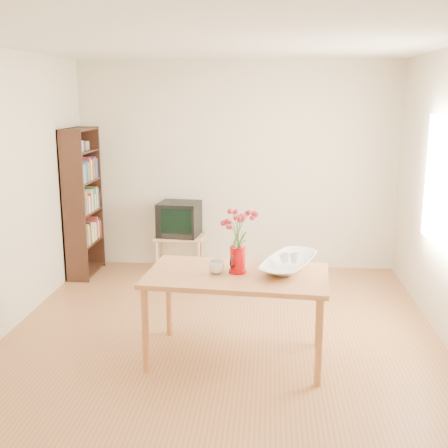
# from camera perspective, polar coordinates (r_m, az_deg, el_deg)

# --- Properties ---
(room) EXTENTS (4.50, 4.50, 4.50)m
(room) POSITION_cam_1_polar(r_m,az_deg,el_deg) (4.90, 0.06, 2.66)
(room) COLOR #925B33
(room) RESTS_ON ground
(table) EXTENTS (1.54, 0.96, 0.75)m
(table) POSITION_cam_1_polar(r_m,az_deg,el_deg) (4.64, 1.31, -5.93)
(table) COLOR #A56338
(table) RESTS_ON ground
(tv_stand) EXTENTS (0.60, 0.45, 0.46)m
(tv_stand) POSITION_cam_1_polar(r_m,az_deg,el_deg) (7.09, -4.53, -1.72)
(tv_stand) COLOR tan
(tv_stand) RESTS_ON ground
(bookshelf) EXTENTS (0.28, 0.70, 1.80)m
(bookshelf) POSITION_cam_1_polar(r_m,az_deg,el_deg) (7.06, -14.13, 1.63)
(bookshelf) COLOR black
(bookshelf) RESTS_ON ground
(pitcher) EXTENTS (0.15, 0.21, 0.22)m
(pitcher) POSITION_cam_1_polar(r_m,az_deg,el_deg) (4.61, 1.39, -3.75)
(pitcher) COLOR red
(pitcher) RESTS_ON table
(flowers) EXTENTS (0.25, 0.25, 0.35)m
(flowers) POSITION_cam_1_polar(r_m,az_deg,el_deg) (4.54, 1.41, -0.30)
(flowers) COLOR #B92B3E
(flowers) RESTS_ON pitcher
(mug) EXTENTS (0.17, 0.17, 0.10)m
(mug) POSITION_cam_1_polar(r_m,az_deg,el_deg) (4.60, -0.79, -4.41)
(mug) COLOR white
(mug) RESTS_ON table
(bowl) EXTENTS (0.69, 0.69, 0.50)m
(bowl) POSITION_cam_1_polar(r_m,az_deg,el_deg) (4.71, 6.68, -1.57)
(bowl) COLOR white
(bowl) RESTS_ON table
(teacup_a) EXTENTS (0.10, 0.10, 0.07)m
(teacup_a) POSITION_cam_1_polar(r_m,az_deg,el_deg) (4.72, 6.18, -2.12)
(teacup_a) COLOR white
(teacup_a) RESTS_ON bowl
(teacup_b) EXTENTS (0.09, 0.09, 0.07)m
(teacup_b) POSITION_cam_1_polar(r_m,az_deg,el_deg) (4.74, 7.20, -2.09)
(teacup_b) COLOR white
(teacup_b) RESTS_ON bowl
(television) EXTENTS (0.53, 0.50, 0.42)m
(television) POSITION_cam_1_polar(r_m,az_deg,el_deg) (7.03, -4.56, 0.58)
(television) COLOR black
(television) RESTS_ON tv_stand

